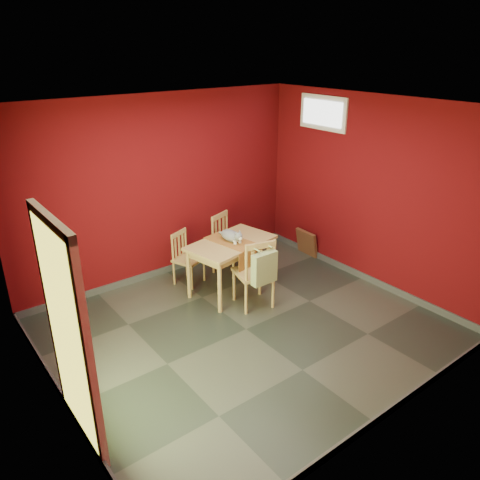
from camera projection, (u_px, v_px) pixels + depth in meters
ground at (246, 329)px, 5.86m from camera, size 4.50×4.50×0.00m
room_shell at (246, 326)px, 5.84m from camera, size 4.50×4.50×4.50m
doorway at (66, 329)px, 3.88m from camera, size 0.06×1.01×2.13m
window at (323, 113)px, 6.92m from camera, size 0.05×0.90×0.50m
outlet_plate at (247, 231)px, 8.09m from camera, size 0.08×0.02×0.12m
dining_table at (231, 248)px, 6.53m from camera, size 1.33×0.93×0.76m
table_runner at (236, 248)px, 6.43m from camera, size 0.49×0.81×0.38m
chair_far_left at (186, 257)px, 6.86m from camera, size 0.48×0.48×0.79m
chair_far_right at (227, 243)px, 7.18m from camera, size 0.55×0.55×0.92m
chair_near at (255, 272)px, 6.20m from camera, size 0.56×0.56×1.00m
tote_bag at (264, 268)px, 5.95m from camera, size 0.35×0.20×0.49m
cat at (230, 234)px, 6.49m from camera, size 0.33×0.46×0.21m
picture_frame at (307, 243)px, 7.83m from camera, size 0.16×0.44×0.43m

